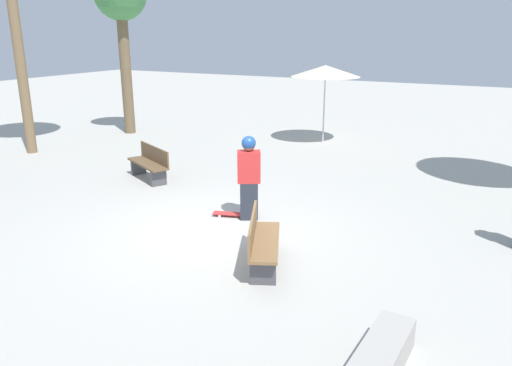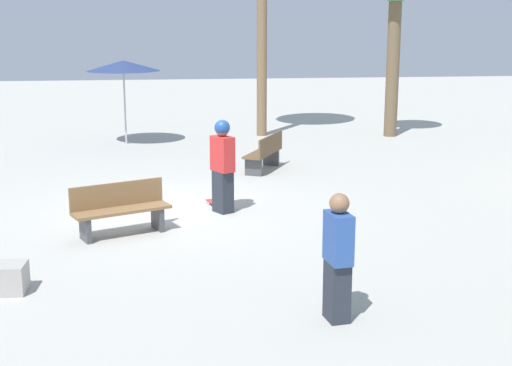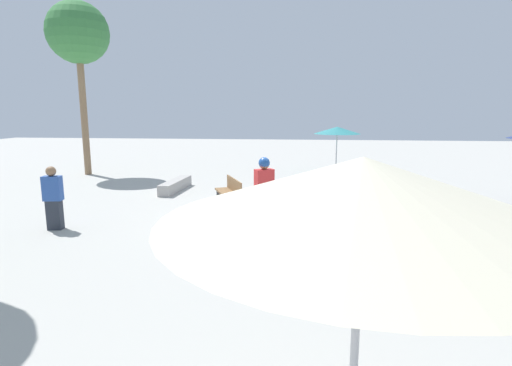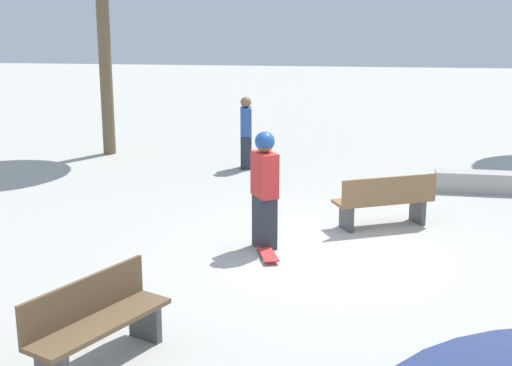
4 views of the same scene
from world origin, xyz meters
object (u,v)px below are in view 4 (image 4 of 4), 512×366
object	(u,v)px
bench_far	(96,322)
bystander_watching	(246,133)
concrete_ledge	(500,183)
bench_near	(385,201)
skateboard	(267,252)
skater_main	(265,186)

from	to	relation	value
bench_far	bystander_watching	distance (m)	8.56
bench_far	concrete_ledge	bearing A→B (deg)	170.23
concrete_ledge	bench_near	xyz separation A→B (m)	(2.37, -2.25, 0.23)
skateboard	bench_near	bearing A→B (deg)	114.23
bench_near	bystander_watching	xyz separation A→B (m)	(-3.80, -2.72, 0.34)
bystander_watching	skater_main	bearing A→B (deg)	2.61
concrete_ledge	bystander_watching	distance (m)	5.20
bench_near	bench_far	distance (m)	5.64
skater_main	bench_far	bearing A→B (deg)	-49.64
skater_main	bench_far	size ratio (longest dim) A/B	1.05
concrete_ledge	bystander_watching	world-z (taller)	bystander_watching
skater_main	bench_near	world-z (taller)	skater_main
skater_main	concrete_ledge	xyz separation A→B (m)	(-3.55, 4.03, -0.73)
skater_main	skateboard	world-z (taller)	skater_main
skater_main	concrete_ledge	distance (m)	5.42
skater_main	bystander_watching	bearing A→B (deg)	160.70
skater_main	bystander_watching	size ratio (longest dim) A/B	1.11
bench_near	skateboard	bearing A→B (deg)	-161.91
skater_main	concrete_ledge	bearing A→B (deg)	101.42
skateboard	bench_far	bearing A→B (deg)	-40.53
bench_far	bystander_watching	xyz separation A→B (m)	(-8.55, 0.33, 0.34)
bench_far	skateboard	bearing A→B (deg)	-175.78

